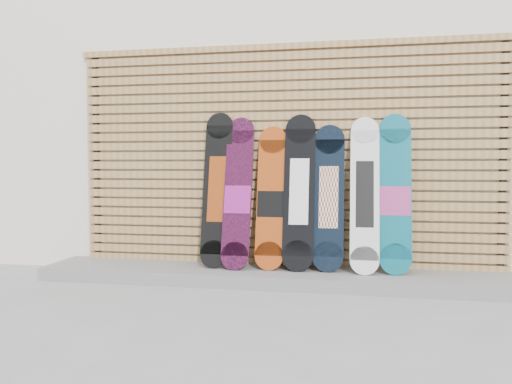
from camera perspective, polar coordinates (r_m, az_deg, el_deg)
ground at (r=4.11m, az=3.64°, el=-12.51°), size 80.00×80.00×0.00m
building at (r=7.47m, az=10.79°, el=8.33°), size 12.00×5.00×3.60m
concrete_step at (r=4.77m, az=2.81°, el=-9.59°), size 4.60×0.70×0.12m
slat_wall at (r=4.95m, az=3.30°, el=4.25°), size 4.26×0.08×2.29m
snowboard_0 at (r=4.89m, az=-4.50°, el=0.35°), size 0.27×0.33×1.51m
snowboard_1 at (r=4.81m, az=-2.09°, el=-0.12°), size 0.27×0.38×1.46m
snowboard_2 at (r=4.78m, az=1.73°, el=-0.69°), size 0.27×0.33×1.37m
snowboard_3 at (r=4.74m, az=4.95°, el=0.07°), size 0.29×0.34×1.48m
snowboard_4 at (r=4.74m, az=8.30°, el=-0.58°), size 0.29×0.31×1.38m
snowboard_5 at (r=4.70m, az=12.32°, el=-0.23°), size 0.26×0.37×1.45m
snowboard_6 at (r=4.74m, az=15.63°, el=-0.23°), size 0.29×0.32×1.47m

